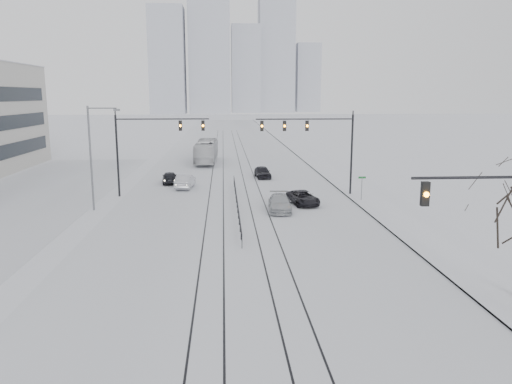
{
  "coord_description": "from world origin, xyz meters",
  "views": [
    {
      "loc": [
        -1.13,
        -13.3,
        9.88
      ],
      "look_at": [
        1.11,
        20.94,
        3.2
      ],
      "focal_mm": 35.0,
      "sensor_mm": 36.0,
      "label": 1
    }
  ],
  "objects_px": {
    "sedan_sb_inner": "(170,178)",
    "sedan_nb_far": "(263,172)",
    "box_truck": "(206,152)",
    "sedan_nb_front": "(303,198)",
    "traffic_mast_near": "(512,225)",
    "sedan_nb_right": "(280,203)",
    "sedan_sb_outer": "(185,181)"
  },
  "relations": [
    {
      "from": "box_truck",
      "to": "sedan_nb_right",
      "type": "bearing_deg",
      "value": 105.14
    },
    {
      "from": "sedan_sb_inner",
      "to": "sedan_nb_right",
      "type": "bearing_deg",
      "value": 121.22
    },
    {
      "from": "traffic_mast_near",
      "to": "sedan_sb_outer",
      "type": "distance_m",
      "value": 37.8
    },
    {
      "from": "sedan_nb_front",
      "to": "sedan_nb_right",
      "type": "relative_size",
      "value": 0.94
    },
    {
      "from": "sedan_nb_front",
      "to": "box_truck",
      "type": "relative_size",
      "value": 0.37
    },
    {
      "from": "sedan_sb_outer",
      "to": "box_truck",
      "type": "xyz_separation_m",
      "value": [
        1.65,
        20.48,
        0.94
      ]
    },
    {
      "from": "sedan_nb_front",
      "to": "box_truck",
      "type": "xyz_separation_m",
      "value": [
        -9.73,
        29.41,
        1.06
      ]
    },
    {
      "from": "traffic_mast_near",
      "to": "sedan_sb_inner",
      "type": "relative_size",
      "value": 1.74
    },
    {
      "from": "sedan_nb_right",
      "to": "sedan_nb_far",
      "type": "relative_size",
      "value": 1.15
    },
    {
      "from": "box_truck",
      "to": "sedan_nb_front",
      "type": "bearing_deg",
      "value": 110.53
    },
    {
      "from": "sedan_sb_inner",
      "to": "sedan_nb_far",
      "type": "bearing_deg",
      "value": -169.51
    },
    {
      "from": "sedan_nb_front",
      "to": "sedan_nb_right",
      "type": "xyz_separation_m",
      "value": [
        -2.42,
        -2.48,
        0.07
      ]
    },
    {
      "from": "box_truck",
      "to": "sedan_nb_far",
      "type": "bearing_deg",
      "value": 119.07
    },
    {
      "from": "sedan_nb_right",
      "to": "box_truck",
      "type": "distance_m",
      "value": 32.73
    },
    {
      "from": "box_truck",
      "to": "traffic_mast_near",
      "type": "bearing_deg",
      "value": 107.05
    },
    {
      "from": "sedan_nb_far",
      "to": "sedan_nb_right",
      "type": "bearing_deg",
      "value": -94.87
    },
    {
      "from": "sedan_nb_far",
      "to": "box_truck",
      "type": "relative_size",
      "value": 0.34
    },
    {
      "from": "sedan_sb_inner",
      "to": "sedan_nb_right",
      "type": "height_order",
      "value": "sedan_nb_right"
    },
    {
      "from": "sedan_sb_inner",
      "to": "sedan_nb_far",
      "type": "xyz_separation_m",
      "value": [
        10.83,
        3.18,
        0.02
      ]
    },
    {
      "from": "traffic_mast_near",
      "to": "sedan_nb_front",
      "type": "bearing_deg",
      "value": 100.62
    },
    {
      "from": "sedan_sb_outer",
      "to": "sedan_nb_far",
      "type": "relative_size",
      "value": 1.09
    },
    {
      "from": "traffic_mast_near",
      "to": "sedan_nb_right",
      "type": "relative_size",
      "value": 1.47
    },
    {
      "from": "sedan_nb_far",
      "to": "box_truck",
      "type": "distance_m",
      "value": 15.99
    },
    {
      "from": "sedan_nb_right",
      "to": "sedan_nb_far",
      "type": "distance_m",
      "value": 17.65
    },
    {
      "from": "sedan_nb_right",
      "to": "traffic_mast_near",
      "type": "bearing_deg",
      "value": -68.75
    },
    {
      "from": "sedan_sb_outer",
      "to": "sedan_sb_inner",
      "type": "bearing_deg",
      "value": -50.42
    },
    {
      "from": "sedan_sb_outer",
      "to": "box_truck",
      "type": "distance_m",
      "value": 20.57
    },
    {
      "from": "traffic_mast_near",
      "to": "sedan_sb_inner",
      "type": "bearing_deg",
      "value": 115.98
    },
    {
      "from": "sedan_nb_far",
      "to": "box_truck",
      "type": "bearing_deg",
      "value": 111.63
    },
    {
      "from": "sedan_nb_right",
      "to": "box_truck",
      "type": "bearing_deg",
      "value": 106.69
    },
    {
      "from": "sedan_sb_outer",
      "to": "sedan_nb_right",
      "type": "height_order",
      "value": "sedan_sb_outer"
    },
    {
      "from": "traffic_mast_near",
      "to": "sedan_nb_far",
      "type": "xyz_separation_m",
      "value": [
        -7.22,
        40.24,
        -3.86
      ]
    }
  ]
}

